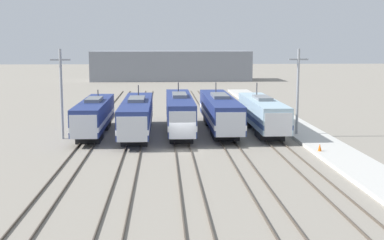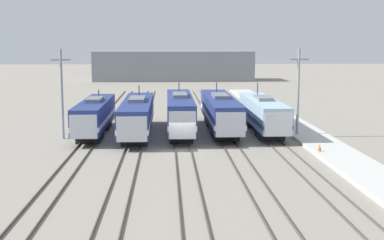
{
  "view_description": "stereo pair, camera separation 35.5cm",
  "coord_description": "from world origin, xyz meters",
  "px_view_note": "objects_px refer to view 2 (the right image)",
  "views": [
    {
      "loc": [
        -1.77,
        -48.32,
        9.77
      ],
      "look_at": [
        0.99,
        2.45,
        2.4
      ],
      "focal_mm": 50.0,
      "sensor_mm": 36.0,
      "label": 1
    },
    {
      "loc": [
        -1.42,
        -48.34,
        9.77
      ],
      "look_at": [
        0.99,
        2.45,
        2.4
      ],
      "focal_mm": 50.0,
      "sensor_mm": 36.0,
      "label": 2
    }
  ],
  "objects_px": {
    "traffic_cone": "(320,147)",
    "catenary_tower_right": "(298,91)",
    "locomotive_center": "(180,113)",
    "locomotive_far_right": "(264,114)",
    "catenary_tower_left": "(62,92)",
    "locomotive_far_left": "(94,116)",
    "locomotive_center_right": "(221,112)",
    "locomotive_center_left": "(137,116)"
  },
  "relations": [
    {
      "from": "catenary_tower_right",
      "to": "traffic_cone",
      "type": "bearing_deg",
      "value": -91.42
    },
    {
      "from": "locomotive_center_right",
      "to": "locomotive_far_right",
      "type": "bearing_deg",
      "value": -17.18
    },
    {
      "from": "locomotive_far_left",
      "to": "locomotive_far_right",
      "type": "relative_size",
      "value": 0.98
    },
    {
      "from": "locomotive_center",
      "to": "locomotive_far_right",
      "type": "height_order",
      "value": "locomotive_center"
    },
    {
      "from": "locomotive_center_left",
      "to": "locomotive_center_right",
      "type": "distance_m",
      "value": 9.5
    },
    {
      "from": "locomotive_center_left",
      "to": "locomotive_far_right",
      "type": "bearing_deg",
      "value": 4.91
    },
    {
      "from": "locomotive_center",
      "to": "catenary_tower_right",
      "type": "height_order",
      "value": "catenary_tower_right"
    },
    {
      "from": "locomotive_center_right",
      "to": "catenary_tower_left",
      "type": "distance_m",
      "value": 17.38
    },
    {
      "from": "locomotive_far_left",
      "to": "locomotive_far_right",
      "type": "distance_m",
      "value": 18.3
    },
    {
      "from": "locomotive_center",
      "to": "traffic_cone",
      "type": "relative_size",
      "value": 27.49
    },
    {
      "from": "traffic_cone",
      "to": "catenary_tower_right",
      "type": "bearing_deg",
      "value": 88.58
    },
    {
      "from": "catenary_tower_left",
      "to": "traffic_cone",
      "type": "distance_m",
      "value": 26.08
    },
    {
      "from": "locomotive_center",
      "to": "catenary_tower_right",
      "type": "distance_m",
      "value": 12.72
    },
    {
      "from": "locomotive_center_left",
      "to": "locomotive_center",
      "type": "xyz_separation_m",
      "value": [
        4.57,
        0.87,
        0.16
      ]
    },
    {
      "from": "locomotive_center",
      "to": "traffic_cone",
      "type": "height_order",
      "value": "locomotive_center"
    },
    {
      "from": "locomotive_center",
      "to": "catenary_tower_right",
      "type": "bearing_deg",
      "value": -11.33
    },
    {
      "from": "locomotive_center_left",
      "to": "locomotive_far_right",
      "type": "height_order",
      "value": "locomotive_far_right"
    },
    {
      "from": "locomotive_center_right",
      "to": "traffic_cone",
      "type": "bearing_deg",
      "value": -60.88
    },
    {
      "from": "catenary_tower_right",
      "to": "locomotive_far_left",
      "type": "bearing_deg",
      "value": 174.45
    },
    {
      "from": "catenary_tower_left",
      "to": "traffic_cone",
      "type": "bearing_deg",
      "value": -20.79
    },
    {
      "from": "locomotive_center_right",
      "to": "locomotive_center_left",
      "type": "bearing_deg",
      "value": -164.18
    },
    {
      "from": "locomotive_far_left",
      "to": "locomotive_center",
      "type": "xyz_separation_m",
      "value": [
        9.14,
        0.37,
        0.19
      ]
    },
    {
      "from": "catenary_tower_right",
      "to": "traffic_cone",
      "type": "height_order",
      "value": "catenary_tower_right"
    },
    {
      "from": "locomotive_far_left",
      "to": "traffic_cone",
      "type": "bearing_deg",
      "value": -27.95
    },
    {
      "from": "locomotive_far_left",
      "to": "locomotive_center_left",
      "type": "bearing_deg",
      "value": -6.18
    },
    {
      "from": "catenary_tower_right",
      "to": "locomotive_center",
      "type": "bearing_deg",
      "value": 168.67
    },
    {
      "from": "locomotive_far_right",
      "to": "traffic_cone",
      "type": "height_order",
      "value": "locomotive_far_right"
    },
    {
      "from": "locomotive_far_left",
      "to": "locomotive_center_right",
      "type": "relative_size",
      "value": 0.82
    },
    {
      "from": "locomotive_far_right",
      "to": "traffic_cone",
      "type": "distance_m",
      "value": 12.3
    },
    {
      "from": "locomotive_center",
      "to": "locomotive_far_right",
      "type": "distance_m",
      "value": 9.15
    },
    {
      "from": "locomotive_far_left",
      "to": "locomotive_center_left",
      "type": "distance_m",
      "value": 4.6
    },
    {
      "from": "locomotive_far_left",
      "to": "locomotive_center",
      "type": "relative_size",
      "value": 0.9
    },
    {
      "from": "locomotive_far_left",
      "to": "traffic_cone",
      "type": "relative_size",
      "value": 24.82
    },
    {
      "from": "locomotive_center_left",
      "to": "locomotive_center",
      "type": "relative_size",
      "value": 1.04
    },
    {
      "from": "locomotive_center_right",
      "to": "locomotive_far_right",
      "type": "relative_size",
      "value": 1.19
    },
    {
      "from": "locomotive_center",
      "to": "locomotive_center_right",
      "type": "relative_size",
      "value": 0.91
    },
    {
      "from": "locomotive_center",
      "to": "catenary_tower_right",
      "type": "xyz_separation_m",
      "value": [
        12.21,
        -2.45,
        2.6
      ]
    },
    {
      "from": "locomotive_far_left",
      "to": "catenary_tower_left",
      "type": "relative_size",
      "value": 1.79
    },
    {
      "from": "locomotive_center_right",
      "to": "catenary_tower_left",
      "type": "xyz_separation_m",
      "value": [
        -16.65,
        -4.17,
        2.73
      ]
    },
    {
      "from": "locomotive_center",
      "to": "locomotive_center_right",
      "type": "xyz_separation_m",
      "value": [
        4.57,
        1.72,
        -0.13
      ]
    },
    {
      "from": "traffic_cone",
      "to": "catenary_tower_left",
      "type": "bearing_deg",
      "value": 159.21
    },
    {
      "from": "locomotive_center",
      "to": "traffic_cone",
      "type": "bearing_deg",
      "value": -44.02
    }
  ]
}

